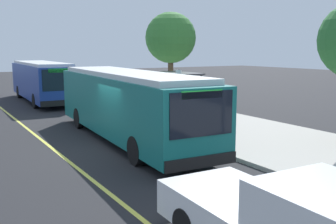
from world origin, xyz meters
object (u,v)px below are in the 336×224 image
(pedestrian_commuter, at_px, (189,110))
(transit_bus_second, at_px, (42,80))
(waiting_bench, at_px, (180,109))
(route_sign_post, at_px, (179,91))
(transit_bus_main, at_px, (127,103))

(pedestrian_commuter, bearing_deg, transit_bus_second, -169.17)
(waiting_bench, xyz_separation_m, route_sign_post, (2.54, -1.71, 1.32))
(waiting_bench, bearing_deg, transit_bus_main, -58.07)
(transit_bus_second, bearing_deg, transit_bus_main, -0.03)
(transit_bus_main, xyz_separation_m, route_sign_post, (-0.25, 2.78, 0.34))
(transit_bus_main, bearing_deg, transit_bus_second, 179.97)
(transit_bus_main, relative_size, route_sign_post, 4.28)
(route_sign_post, bearing_deg, waiting_bench, 146.08)
(pedestrian_commuter, bearing_deg, route_sign_post, -167.91)
(waiting_bench, height_order, pedestrian_commuter, pedestrian_commuter)
(waiting_bench, bearing_deg, pedestrian_commuter, -26.43)
(route_sign_post, bearing_deg, pedestrian_commuter, 12.09)
(transit_bus_main, height_order, transit_bus_second, same)
(transit_bus_second, xyz_separation_m, waiting_bench, (12.00, 4.48, -0.98))
(transit_bus_second, distance_m, route_sign_post, 14.81)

